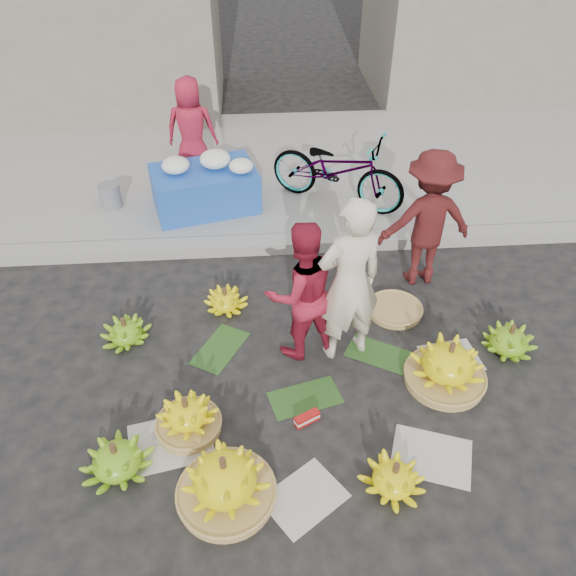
{
  "coord_description": "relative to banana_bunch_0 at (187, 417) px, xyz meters",
  "views": [
    {
      "loc": [
        -0.5,
        -3.56,
        4.07
      ],
      "look_at": [
        -0.2,
        0.56,
        0.7
      ],
      "focal_mm": 35.0,
      "sensor_mm": 36.0,
      "label": 1
    }
  ],
  "objects": [
    {
      "name": "ground",
      "position": [
        1.15,
        0.47,
        -0.17
      ],
      "size": [
        80.0,
        80.0,
        0.0
      ],
      "primitive_type": "plane",
      "color": "black",
      "rests_on": "ground"
    },
    {
      "name": "curb",
      "position": [
        1.15,
        2.67,
        -0.09
      ],
      "size": [
        40.0,
        0.25,
        0.15
      ],
      "primitive_type": "cube",
      "color": "gray",
      "rests_on": "ground"
    },
    {
      "name": "sidewalk",
      "position": [
        1.15,
        4.77,
        -0.11
      ],
      "size": [
        40.0,
        4.0,
        0.12
      ],
      "primitive_type": "cube",
      "color": "gray",
      "rests_on": "ground"
    },
    {
      "name": "newspaper_scatter",
      "position": [
        1.15,
        -0.33,
        -0.16
      ],
      "size": [
        3.2,
        1.8,
        0.0
      ],
      "primitive_type": null,
      "color": "beige",
      "rests_on": "ground"
    },
    {
      "name": "banana_leaves",
      "position": [
        1.05,
        0.67,
        -0.16
      ],
      "size": [
        2.0,
        1.0,
        0.0
      ],
      "primitive_type": null,
      "color": "#1F4517",
      "rests_on": "ground"
    },
    {
      "name": "banana_bunch_0",
      "position": [
        0.0,
        0.0,
        0.0
      ],
      "size": [
        0.56,
        0.56,
        0.4
      ],
      "rotation": [
        0.0,
        0.0,
        0.2
      ],
      "color": "#A07D43",
      "rests_on": "ground"
    },
    {
      "name": "banana_bunch_1",
      "position": [
        -0.54,
        -0.37,
        -0.02
      ],
      "size": [
        0.72,
        0.72,
        0.35
      ],
      "rotation": [
        0.0,
        0.0,
        0.43
      ],
      "color": "#589A16",
      "rests_on": "ground"
    },
    {
      "name": "banana_bunch_2",
      "position": [
        0.34,
        -0.67,
        0.06
      ],
      "size": [
        0.79,
        0.79,
        0.51
      ],
      "rotation": [
        0.0,
        0.0,
        -0.17
      ],
      "color": "#A07D43",
      "rests_on": "ground"
    },
    {
      "name": "banana_bunch_3",
      "position": [
        1.66,
        -0.68,
        -0.03
      ],
      "size": [
        0.51,
        0.51,
        0.31
      ],
      "rotation": [
        0.0,
        0.0,
        0.08
      ],
      "color": "#FFF10C",
      "rests_on": "ground"
    },
    {
      "name": "banana_bunch_4",
      "position": [
        2.39,
        0.38,
        0.06
      ],
      "size": [
        0.75,
        0.75,
        0.5
      ],
      "rotation": [
        0.0,
        0.0,
        -0.09
      ],
      "color": "#A07D43",
      "rests_on": "ground"
    },
    {
      "name": "banana_bunch_5",
      "position": [
        3.13,
        0.74,
        -0.02
      ],
      "size": [
        0.59,
        0.59,
        0.33
      ],
      "rotation": [
        0.0,
        0.0,
        0.14
      ],
      "color": "#589A16",
      "rests_on": "ground"
    },
    {
      "name": "banana_bunch_6",
      "position": [
        -0.71,
        1.16,
        -0.04
      ],
      "size": [
        0.52,
        0.52,
        0.3
      ],
      "rotation": [
        0.0,
        0.0,
        -0.17
      ],
      "color": "#589A16",
      "rests_on": "ground"
    },
    {
      "name": "banana_bunch_7",
      "position": [
        0.3,
        1.59,
        -0.05
      ],
      "size": [
        0.52,
        0.52,
        0.28
      ],
      "rotation": [
        0.0,
        0.0,
        0.29
      ],
      "color": "#FFF10C",
      "rests_on": "ground"
    },
    {
      "name": "basket_spare",
      "position": [
        2.14,
        1.39,
        -0.13
      ],
      "size": [
        0.73,
        0.73,
        0.07
      ],
      "primitive_type": "cylinder",
      "rotation": [
        0.0,
        0.0,
        -0.33
      ],
      "color": "#A07D43",
      "rests_on": "ground"
    },
    {
      "name": "incense_stack",
      "position": [
        1.04,
        -0.0,
        -0.11
      ],
      "size": [
        0.24,
        0.17,
        0.09
      ],
      "primitive_type": "cube",
      "rotation": [
        0.0,
        0.0,
        0.46
      ],
      "color": "#B51413",
      "rests_on": "ground"
    },
    {
      "name": "vendor_cream",
      "position": [
        1.5,
        0.86,
        0.71
      ],
      "size": [
        0.73,
        0.58,
        1.75
      ],
      "primitive_type": "imported",
      "rotation": [
        0.0,
        0.0,
        3.42
      ],
      "color": "beige",
      "rests_on": "ground"
    },
    {
      "name": "vendor_red",
      "position": [
        1.06,
        0.93,
        0.57
      ],
      "size": [
        0.85,
        0.75,
        1.47
      ],
      "primitive_type": "imported",
      "rotation": [
        0.0,
        0.0,
        3.45
      ],
      "color": "#B41B32",
      "rests_on": "ground"
    },
    {
      "name": "man_striped",
      "position": [
        2.53,
        1.98,
        0.63
      ],
      "size": [
        1.07,
        0.67,
        1.6
      ],
      "primitive_type": "imported",
      "rotation": [
        0.0,
        0.0,
        3.22
      ],
      "color": "maroon",
      "rests_on": "ground"
    },
    {
      "name": "flower_table",
      "position": [
        0.03,
        3.57,
        0.27
      ],
      "size": [
        1.5,
        1.14,
        0.77
      ],
      "rotation": [
        0.0,
        0.0,
        0.25
      ],
      "color": "#1A4AAC",
      "rests_on": "sidewalk"
    },
    {
      "name": "grey_bucket",
      "position": [
        -1.26,
        3.69,
        0.11
      ],
      "size": [
        0.28,
        0.28,
        0.32
      ],
      "primitive_type": "cylinder",
      "color": "slate",
      "rests_on": "sidewalk"
    },
    {
      "name": "flower_vendor",
      "position": [
        -0.16,
        4.45,
        0.68
      ],
      "size": [
        0.74,
        0.51,
        1.45
      ],
      "primitive_type": "imported",
      "rotation": [
        0.0,
        0.0,
        3.07
      ],
      "color": "#B41B32",
      "rests_on": "sidewalk"
    },
    {
      "name": "bicycle",
      "position": [
        1.78,
        3.57,
        0.45
      ],
      "size": [
        1.52,
        1.95,
        0.99
      ],
      "primitive_type": "imported",
      "rotation": [
        0.0,
        0.0,
        1.04
      ],
      "color": "gray",
      "rests_on": "sidewalk"
    }
  ]
}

